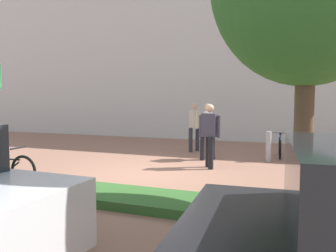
% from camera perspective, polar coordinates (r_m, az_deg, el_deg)
% --- Properties ---
extents(ground_plane, '(60.00, 60.00, 0.00)m').
position_cam_1_polar(ground_plane, '(8.33, -4.32, -8.24)').
color(ground_plane, '#936651').
extents(building_facade, '(28.00, 1.20, 10.00)m').
position_cam_1_polar(building_facade, '(16.08, 8.33, 15.80)').
color(building_facade, silver).
rests_on(building_facade, ground).
extents(planter_strip, '(7.00, 1.10, 0.16)m').
position_cam_1_polar(planter_strip, '(6.34, -9.60, -11.63)').
color(planter_strip, '#336028').
rests_on(planter_strip, ground).
extents(bike_at_sign, '(1.68, 0.42, 0.86)m').
position_cam_1_polar(bike_at_sign, '(8.17, -25.99, -6.44)').
color(bike_at_sign, black).
rests_on(bike_at_sign, ground).
extents(bike_rack_cluster, '(2.11, 1.66, 0.83)m').
position_cam_1_polar(bike_rack_cluster, '(11.26, 21.96, -3.42)').
color(bike_rack_cluster, '#99999E').
rests_on(bike_rack_cluster, ground).
extents(bollard_steel, '(0.16, 0.16, 0.90)m').
position_cam_1_polar(bollard_steel, '(10.39, 16.71, -3.35)').
color(bollard_steel, '#ADADB2').
rests_on(bollard_steel, ground).
extents(person_shirt_blue, '(0.43, 0.50, 1.72)m').
position_cam_1_polar(person_shirt_blue, '(11.85, 4.47, 0.36)').
color(person_shirt_blue, '#2D2D38').
rests_on(person_shirt_blue, ground).
extents(person_suited_navy, '(0.60, 0.39, 1.72)m').
position_cam_1_polar(person_suited_navy, '(9.00, 7.09, -0.97)').
color(person_suited_navy, black).
rests_on(person_suited_navy, ground).
extents(person_casual_tan, '(0.40, 0.59, 1.72)m').
position_cam_1_polar(person_casual_tan, '(10.25, 6.79, -0.30)').
color(person_casual_tan, black).
rests_on(person_casual_tan, ground).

